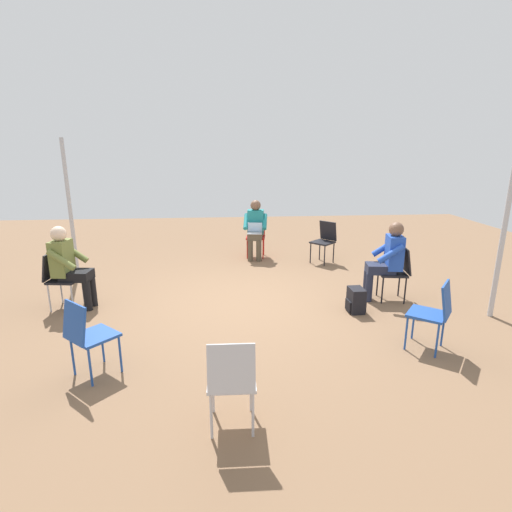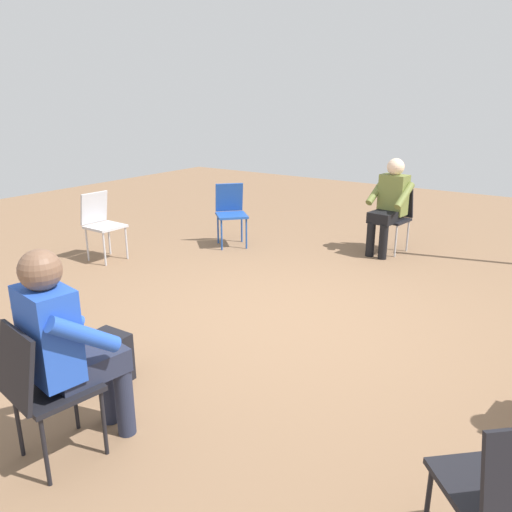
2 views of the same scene
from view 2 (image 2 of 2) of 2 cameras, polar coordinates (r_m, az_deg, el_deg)
ground_plane at (r=4.70m, az=3.06°, el=-7.20°), size 15.61×15.61×0.00m
chair_southwest at (r=6.92m, az=-2.90°, el=5.28°), size 0.58×0.59×0.85m
chair_northeast at (r=2.38m, az=26.54°, el=-22.79°), size 0.59×0.58×0.85m
chair_east at (r=3.00m, az=-23.27°, el=-13.33°), size 0.49×0.46×0.85m
chair_south at (r=6.57m, az=-17.28°, el=3.83°), size 0.41×0.45×0.85m
chair_west at (r=6.88m, az=15.52°, el=4.60°), size 0.48×0.45×0.85m
person_in_olive at (r=6.70m, az=15.01°, el=6.02°), size 0.55×0.53×1.24m
person_in_blue at (r=2.97m, az=-20.78°, el=-9.06°), size 0.56×0.55×1.24m
backpack_near_laptop_user at (r=3.84m, az=-16.24°, el=-11.31°), size 0.26×0.29×0.36m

